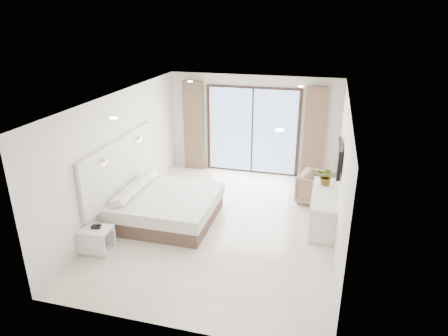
{
  "coord_description": "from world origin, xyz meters",
  "views": [
    {
      "loc": [
        1.93,
        -7.25,
        4.25
      ],
      "look_at": [
        -0.1,
        0.4,
        1.12
      ],
      "focal_mm": 32.0,
      "sensor_mm": 36.0,
      "label": 1
    }
  ],
  "objects_px": {
    "nightstand": "(97,240)",
    "armchair": "(317,187)",
    "bed": "(166,207)",
    "console_desk": "(324,202)"
  },
  "relations": [
    {
      "from": "nightstand",
      "to": "armchair",
      "type": "bearing_deg",
      "value": 37.45
    },
    {
      "from": "bed",
      "to": "armchair",
      "type": "xyz_separation_m",
      "value": [
        3.11,
        1.69,
        0.09
      ]
    },
    {
      "from": "bed",
      "to": "console_desk",
      "type": "xyz_separation_m",
      "value": [
        3.3,
        0.59,
        0.26
      ]
    },
    {
      "from": "nightstand",
      "to": "console_desk",
      "type": "distance_m",
      "value": 4.58
    },
    {
      "from": "bed",
      "to": "nightstand",
      "type": "bearing_deg",
      "value": -116.82
    },
    {
      "from": "console_desk",
      "to": "armchair",
      "type": "distance_m",
      "value": 1.13
    },
    {
      "from": "console_desk",
      "to": "armchair",
      "type": "height_order",
      "value": "armchair"
    },
    {
      "from": "armchair",
      "to": "bed",
      "type": "bearing_deg",
      "value": 134.34
    },
    {
      "from": "bed",
      "to": "console_desk",
      "type": "distance_m",
      "value": 3.36
    },
    {
      "from": "nightstand",
      "to": "console_desk",
      "type": "bearing_deg",
      "value": 25.19
    }
  ]
}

